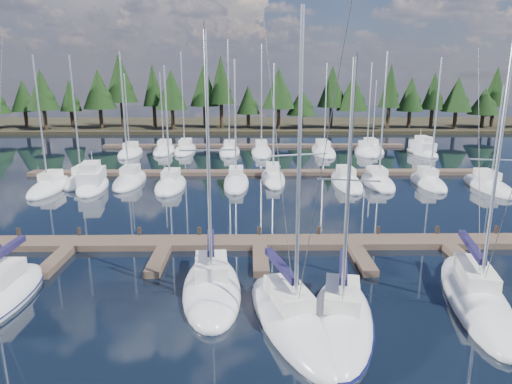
{
  "coord_description": "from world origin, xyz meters",
  "views": [
    {
      "loc": [
        -0.62,
        -9.89,
        10.72
      ],
      "look_at": [
        -0.17,
        22.0,
        2.55
      ],
      "focal_mm": 32.0,
      "sensor_mm": 36.0,
      "label": 1
    }
  ],
  "objects_px": {
    "front_sailboat_4": "(341,320)",
    "front_sailboat_5": "(476,297)",
    "main_dock": "(260,246)",
    "motor_yacht_right": "(422,150)",
    "front_sailboat_2": "(212,288)",
    "front_sailboat_3": "(291,319)",
    "motor_yacht_left": "(92,183)"
  },
  "relations": [
    {
      "from": "motor_yacht_left",
      "to": "motor_yacht_right",
      "type": "xyz_separation_m",
      "value": [
        39.86,
        19.57,
        -0.01
      ]
    },
    {
      "from": "motor_yacht_left",
      "to": "motor_yacht_right",
      "type": "distance_m",
      "value": 44.4
    },
    {
      "from": "front_sailboat_2",
      "to": "front_sailboat_4",
      "type": "height_order",
      "value": "front_sailboat_2"
    },
    {
      "from": "front_sailboat_2",
      "to": "motor_yacht_right",
      "type": "relative_size",
      "value": 1.6
    },
    {
      "from": "front_sailboat_5",
      "to": "motor_yacht_right",
      "type": "relative_size",
      "value": 1.55
    },
    {
      "from": "front_sailboat_5",
      "to": "motor_yacht_right",
      "type": "bearing_deg",
      "value": 72.88
    },
    {
      "from": "front_sailboat_2",
      "to": "front_sailboat_3",
      "type": "distance_m",
      "value": 4.88
    },
    {
      "from": "front_sailboat_4",
      "to": "front_sailboat_5",
      "type": "xyz_separation_m",
      "value": [
        6.98,
        2.09,
        0.01
      ]
    },
    {
      "from": "front_sailboat_3",
      "to": "front_sailboat_4",
      "type": "relative_size",
      "value": 1.15
    },
    {
      "from": "motor_yacht_left",
      "to": "main_dock",
      "type": "bearing_deg",
      "value": -45.88
    },
    {
      "from": "front_sailboat_3",
      "to": "motor_yacht_right",
      "type": "height_order",
      "value": "front_sailboat_3"
    },
    {
      "from": "main_dock",
      "to": "motor_yacht_right",
      "type": "distance_m",
      "value": 43.28
    },
    {
      "from": "main_dock",
      "to": "front_sailboat_4",
      "type": "height_order",
      "value": "front_sailboat_4"
    },
    {
      "from": "front_sailboat_4",
      "to": "motor_yacht_right",
      "type": "height_order",
      "value": "front_sailboat_4"
    },
    {
      "from": "front_sailboat_4",
      "to": "motor_yacht_left",
      "type": "distance_m",
      "value": 32.43
    },
    {
      "from": "main_dock",
      "to": "motor_yacht_left",
      "type": "xyz_separation_m",
      "value": [
        -16.12,
        16.62,
        0.26
      ]
    },
    {
      "from": "front_sailboat_4",
      "to": "motor_yacht_right",
      "type": "xyz_separation_m",
      "value": [
        20.35,
        45.48,
        0.18
      ]
    },
    {
      "from": "front_sailboat_2",
      "to": "front_sailboat_5",
      "type": "xyz_separation_m",
      "value": [
        12.93,
        -1.11,
        -0.01
      ]
    },
    {
      "from": "front_sailboat_3",
      "to": "motor_yacht_right",
      "type": "relative_size",
      "value": 1.67
    },
    {
      "from": "main_dock",
      "to": "motor_yacht_left",
      "type": "distance_m",
      "value": 23.16
    },
    {
      "from": "main_dock",
      "to": "front_sailboat_2",
      "type": "distance_m",
      "value": 6.6
    },
    {
      "from": "front_sailboat_5",
      "to": "front_sailboat_4",
      "type": "bearing_deg",
      "value": -163.3
    },
    {
      "from": "motor_yacht_left",
      "to": "front_sailboat_3",
      "type": "bearing_deg",
      "value": -56.16
    },
    {
      "from": "motor_yacht_left",
      "to": "motor_yacht_right",
      "type": "bearing_deg",
      "value": 26.16
    },
    {
      "from": "main_dock",
      "to": "motor_yacht_left",
      "type": "height_order",
      "value": "motor_yacht_left"
    },
    {
      "from": "front_sailboat_3",
      "to": "front_sailboat_4",
      "type": "height_order",
      "value": "front_sailboat_3"
    },
    {
      "from": "front_sailboat_2",
      "to": "front_sailboat_4",
      "type": "relative_size",
      "value": 1.1
    },
    {
      "from": "motor_yacht_left",
      "to": "motor_yacht_right",
      "type": "height_order",
      "value": "motor_yacht_left"
    },
    {
      "from": "front_sailboat_4",
      "to": "motor_yacht_right",
      "type": "bearing_deg",
      "value": 65.89
    },
    {
      "from": "motor_yacht_left",
      "to": "front_sailboat_4",
      "type": "bearing_deg",
      "value": -53.03
    },
    {
      "from": "front_sailboat_3",
      "to": "front_sailboat_4",
      "type": "distance_m",
      "value": 2.19
    },
    {
      "from": "front_sailboat_2",
      "to": "motor_yacht_left",
      "type": "height_order",
      "value": "front_sailboat_2"
    }
  ]
}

